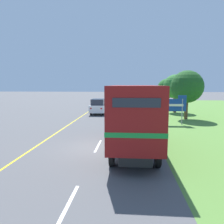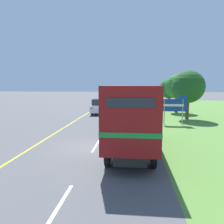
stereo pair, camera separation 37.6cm
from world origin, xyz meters
name	(u,v)px [view 1 (the left image)]	position (x,y,z in m)	size (l,w,h in m)	color
ground_plane	(97,148)	(0.00, 0.00, 0.00)	(200.00, 200.00, 0.00)	#515154
edge_line_yellow	(80,117)	(-3.70, 11.71, 0.00)	(0.12, 58.15, 0.01)	yellow
centre_dash_nearest	(68,205)	(0.00, -6.20, 0.00)	(0.12, 2.60, 0.01)	white
centre_dash_near	(98,146)	(0.00, 0.40, 0.00)	(0.12, 2.60, 0.01)	white
centre_dash_mid_a	(108,126)	(0.00, 7.00, 0.00)	(0.12, 2.60, 0.01)	white
centre_dash_mid_b	(114,115)	(0.00, 13.60, 0.00)	(0.12, 2.60, 0.01)	white
centre_dash_far	(117,109)	(0.00, 20.20, 0.00)	(0.12, 2.60, 0.01)	white
centre_dash_farthest	(119,105)	(0.00, 26.80, 0.00)	(0.12, 2.60, 0.01)	white
horse_trailer_truck	(134,115)	(2.12, -0.30, 2.03)	(2.43, 8.46, 3.65)	black
lead_car_white	(98,106)	(-2.01, 14.73, 0.96)	(1.80, 3.87, 1.91)	black
lead_car_silver_ahead	(129,100)	(1.82, 25.61, 1.00)	(1.80, 3.84, 2.00)	black
highway_sign	(174,106)	(5.98, 8.05, 1.75)	(2.35, 0.09, 2.72)	#9E9EA3
roadside_tree_near	(187,87)	(7.98, 11.47, 3.46)	(3.45, 3.45, 5.20)	brown
roadside_tree_mid	(175,87)	(7.94, 17.23, 3.43)	(3.16, 3.16, 5.04)	brown
roadside_tree_far	(167,89)	(7.96, 23.57, 3.04)	(3.16, 3.16, 4.65)	brown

